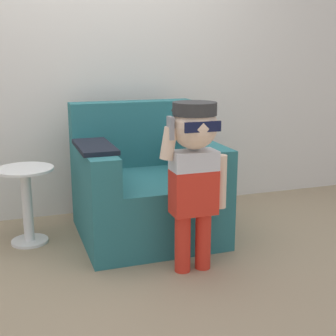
{
  "coord_description": "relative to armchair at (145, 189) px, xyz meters",
  "views": [
    {
      "loc": [
        -0.67,
        -3.04,
        1.31
      ],
      "look_at": [
        0.3,
        -0.24,
        0.58
      ],
      "focal_mm": 50.0,
      "sensor_mm": 36.0,
      "label": 1
    }
  ],
  "objects": [
    {
      "name": "side_table",
      "position": [
        -0.83,
        0.09,
        -0.02
      ],
      "size": [
        0.4,
        0.4,
        0.55
      ],
      "color": "white",
      "rests_on": "ground_plane"
    },
    {
      "name": "armchair",
      "position": [
        0.0,
        0.0,
        0.0
      ],
      "size": [
        0.98,
        0.95,
        0.95
      ],
      "color": "#286B70",
      "rests_on": "ground_plane"
    },
    {
      "name": "person_child",
      "position": [
        0.11,
        -0.68,
        0.35
      ],
      "size": [
        0.43,
        0.32,
        1.04
      ],
      "color": "red",
      "rests_on": "ground_plane"
    },
    {
      "name": "wall_back",
      "position": [
        -0.25,
        0.65,
        0.96
      ],
      "size": [
        10.0,
        0.05,
        2.6
      ],
      "color": "silver",
      "rests_on": "ground_plane"
    },
    {
      "name": "ground_plane",
      "position": [
        -0.25,
        -0.13,
        -0.34
      ],
      "size": [
        10.0,
        10.0,
        0.0
      ],
      "primitive_type": "plane",
      "color": "#998466"
    }
  ]
}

